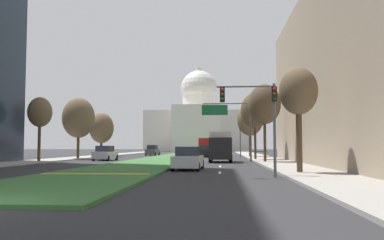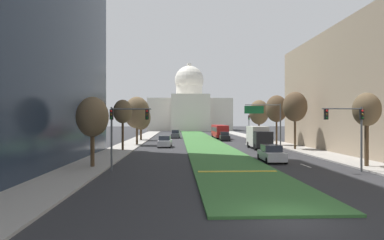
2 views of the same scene
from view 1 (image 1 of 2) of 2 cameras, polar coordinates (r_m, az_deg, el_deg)
ground_plane at (r=69.60m, az=-1.69°, el=-5.05°), size 260.00×260.00×0.00m
grass_median at (r=63.79m, az=-2.23°, el=-5.11°), size 6.80×105.17×0.14m
median_curb_nose at (r=23.65m, az=-13.40°, el=-7.35°), size 6.12×0.50×0.04m
lane_dashes_right at (r=45.79m, az=4.02°, el=-5.78°), size 0.16×46.01×0.01m
sidewalk_left at (r=60.81m, az=-14.71°, el=-5.07°), size 4.00×105.17×0.15m
sidewalk_right at (r=57.81m, az=9.59°, el=-5.22°), size 4.00×105.17×0.15m
capitol_building at (r=127.17m, az=0.96°, el=-0.61°), size 31.28×26.50×26.40m
traffic_light_near_right at (r=22.93m, az=9.38°, el=1.57°), size 3.34×0.35×5.20m
traffic_light_far_right at (r=64.24m, az=6.78°, el=-2.19°), size 0.28×0.35×5.20m
overhead_guide_sign at (r=44.14m, az=5.66°, el=0.16°), size 5.36×0.20×6.50m
street_tree_right_near at (r=25.67m, az=14.68°, el=3.75°), size 2.33×2.33×6.53m
street_tree_left_mid at (r=45.58m, az=-20.53°, el=0.97°), size 2.52×2.52×6.83m
street_tree_right_mid at (r=42.05m, az=10.12°, el=2.17°), size 3.28×3.28×8.02m
street_tree_left_far at (r=54.20m, az=-15.61°, el=0.28°), size 4.13×4.13×7.90m
street_tree_right_far at (r=49.09m, az=8.81°, el=1.28°), size 3.41×3.41×8.05m
street_tree_left_distant at (r=66.24m, az=-12.56°, el=-1.12°), size 3.85×3.85×6.95m
street_tree_right_distant at (r=61.26m, az=8.12°, el=0.02°), size 3.85×3.85×8.02m
sedan_lead_stopped at (r=29.51m, az=-0.52°, el=-5.47°), size 2.09×4.55×1.67m
sedan_midblock at (r=49.03m, az=-12.06°, el=-4.62°), size 2.10×4.22×1.73m
sedan_distant at (r=61.49m, az=1.85°, el=-4.47°), size 2.07×4.25×1.77m
sedan_far_horizon at (r=72.24m, az=-5.54°, el=-4.30°), size 2.10×4.27×1.85m
sedan_very_far at (r=86.47m, az=4.00°, el=-4.21°), size 2.19×4.60×1.77m
box_truck_delivery at (r=43.72m, az=4.01°, el=-3.69°), size 2.40×6.40×3.20m
city_bus at (r=69.81m, az=2.19°, el=-3.59°), size 2.62×11.00×2.95m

